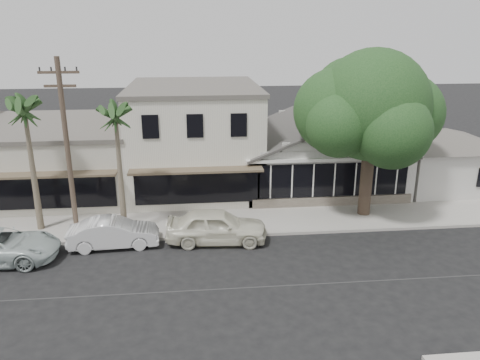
{
  "coord_description": "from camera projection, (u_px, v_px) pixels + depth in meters",
  "views": [
    {
      "loc": [
        -3.1,
        -16.79,
        10.17
      ],
      "look_at": [
        -0.78,
        6.0,
        2.72
      ],
      "focal_mm": 35.0,
      "sensor_mm": 36.0,
      "label": 1
    }
  ],
  "objects": [
    {
      "name": "ground",
      "position": [
        273.0,
        286.0,
        19.33
      ],
      "size": [
        140.0,
        140.0,
        0.0
      ],
      "primitive_type": "plane",
      "color": "black",
      "rests_on": "ground"
    },
    {
      "name": "sidewalk_north",
      "position": [
        104.0,
        227.0,
        24.92
      ],
      "size": [
        90.0,
        3.5,
        0.15
      ],
      "primitive_type": "cube",
      "color": "#9E9991",
      "rests_on": "ground"
    },
    {
      "name": "corner_shop",
      "position": [
        317.0,
        149.0,
        30.8
      ],
      "size": [
        10.4,
        8.6,
        5.1
      ],
      "color": "silver",
      "rests_on": "ground"
    },
    {
      "name": "side_cottage",
      "position": [
        441.0,
        165.0,
        31.01
      ],
      "size": [
        6.0,
        6.0,
        3.0
      ],
      "primitive_type": "cube",
      "color": "silver",
      "rests_on": "ground"
    },
    {
      "name": "row_building_near",
      "position": [
        195.0,
        138.0,
        30.8
      ],
      "size": [
        8.0,
        10.0,
        6.5
      ],
      "primitive_type": "cube",
      "color": "silver",
      "rests_on": "ground"
    },
    {
      "name": "row_building_midnear",
      "position": [
        56.0,
        159.0,
        30.29
      ],
      "size": [
        10.0,
        10.0,
        4.2
      ],
      "primitive_type": "cube",
      "color": "beige",
      "rests_on": "ground"
    },
    {
      "name": "utility_pole",
      "position": [
        67.0,
        149.0,
        21.9
      ],
      "size": [
        1.8,
        0.24,
        9.0
      ],
      "color": "brown",
      "rests_on": "ground"
    },
    {
      "name": "car_0",
      "position": [
        217.0,
        226.0,
        23.12
      ],
      "size": [
        5.11,
        2.38,
        1.69
      ],
      "primitive_type": "imported",
      "rotation": [
        0.0,
        0.0,
        1.49
      ],
      "color": "silver",
      "rests_on": "ground"
    },
    {
      "name": "car_1",
      "position": [
        114.0,
        233.0,
        22.66
      ],
      "size": [
        4.4,
        1.77,
        1.42
      ],
      "primitive_type": "imported",
      "rotation": [
        0.0,
        0.0,
        1.63
      ],
      "color": "silver",
      "rests_on": "ground"
    },
    {
      "name": "shade_tree",
      "position": [
        369.0,
        108.0,
        24.98
      ],
      "size": [
        8.36,
        7.56,
        9.28
      ],
      "rotation": [
        0.0,
        0.0,
        -0.18
      ],
      "color": "#4A3D2D",
      "rests_on": "ground"
    },
    {
      "name": "palm_east",
      "position": [
        115.0,
        117.0,
        22.23
      ],
      "size": [
        2.54,
        2.54,
        7.19
      ],
      "color": "#726651",
      "rests_on": "ground"
    },
    {
      "name": "palm_mid",
      "position": [
        24.0,
        110.0,
        22.64
      ],
      "size": [
        2.53,
        2.53,
        7.48
      ],
      "color": "#726651",
      "rests_on": "ground"
    }
  ]
}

